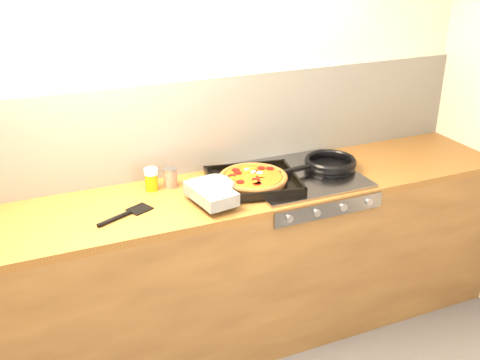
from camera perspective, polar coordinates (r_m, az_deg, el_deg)
name	(u,v)px	position (r m, az deg, el deg)	size (l,w,h in m)	color
room_shell	(199,126)	(2.96, -4.16, 5.47)	(3.20, 3.20, 3.20)	white
counter_run	(221,267)	(3.02, -1.91, -8.86)	(3.20, 0.62, 0.90)	olive
stovetop	(299,176)	(2.97, 6.05, 0.44)	(0.60, 0.56, 0.02)	gray
pizza_on_tray	(241,182)	(2.78, 0.14, -0.20)	(0.62, 0.49, 0.08)	black
frying_pan	(329,163)	(3.06, 9.06, 1.68)	(0.48, 0.31, 0.05)	black
tomato_can	(170,178)	(2.84, -7.09, 0.22)	(0.08, 0.08, 0.10)	#A11E0D
juice_glass	(151,179)	(2.82, -8.99, 0.09)	(0.08, 0.08, 0.11)	orange
wooden_spoon	(219,173)	(2.98, -2.18, 0.69)	(0.30, 0.06, 0.02)	#B1744B
black_spatula	(125,215)	(2.61, -11.58, -3.45)	(0.28, 0.17, 0.02)	black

